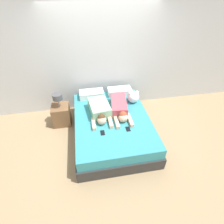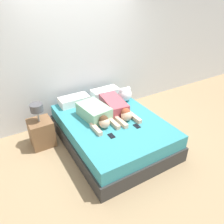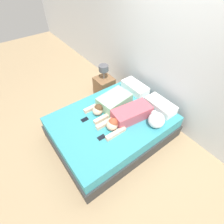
{
  "view_description": "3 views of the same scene",
  "coord_description": "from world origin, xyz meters",
  "px_view_note": "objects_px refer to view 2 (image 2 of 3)",
  "views": [
    {
      "loc": [
        -0.5,
        -2.77,
        2.9
      ],
      "look_at": [
        0.0,
        0.0,
        0.66
      ],
      "focal_mm": 28.0,
      "sensor_mm": 36.0,
      "label": 1
    },
    {
      "loc": [
        -1.66,
        -2.78,
        2.57
      ],
      "look_at": [
        0.0,
        0.0,
        0.66
      ],
      "focal_mm": 35.0,
      "sensor_mm": 36.0,
      "label": 2
    },
    {
      "loc": [
        1.71,
        -1.29,
        2.8
      ],
      "look_at": [
        0.0,
        0.0,
        0.66
      ],
      "focal_mm": 28.0,
      "sensor_mm": 36.0,
      "label": 3
    }
  ],
  "objects_px": {
    "pillow_head_left": "(74,100)",
    "cell_phone_left": "(111,136)",
    "pillow_head_right": "(105,93)",
    "nightstand": "(41,131)",
    "cell_phone_right": "(137,126)",
    "bed": "(112,131)",
    "person_left": "(96,113)",
    "plush_toy": "(125,94)",
    "person_right": "(116,107)"
  },
  "relations": [
    {
      "from": "pillow_head_left",
      "to": "cell_phone_left",
      "type": "relative_size",
      "value": 4.51
    },
    {
      "from": "pillow_head_left",
      "to": "pillow_head_right",
      "type": "xyz_separation_m",
      "value": [
        0.7,
        0.0,
        0.0
      ]
    },
    {
      "from": "nightstand",
      "to": "cell_phone_left",
      "type": "bearing_deg",
      "value": -50.02
    },
    {
      "from": "cell_phone_right",
      "to": "cell_phone_left",
      "type": "bearing_deg",
      "value": -178.37
    },
    {
      "from": "cell_phone_right",
      "to": "bed",
      "type": "bearing_deg",
      "value": 121.56
    },
    {
      "from": "person_left",
      "to": "nightstand",
      "type": "xyz_separation_m",
      "value": [
        -0.88,
        0.45,
        -0.33
      ]
    },
    {
      "from": "cell_phone_left",
      "to": "plush_toy",
      "type": "bearing_deg",
      "value": 46.67
    },
    {
      "from": "pillow_head_left",
      "to": "bed",
      "type": "bearing_deg",
      "value": -67.97
    },
    {
      "from": "cell_phone_left",
      "to": "nightstand",
      "type": "distance_m",
      "value": 1.35
    },
    {
      "from": "bed",
      "to": "person_right",
      "type": "height_order",
      "value": "person_right"
    },
    {
      "from": "pillow_head_right",
      "to": "person_left",
      "type": "relative_size",
      "value": 0.65
    },
    {
      "from": "person_right",
      "to": "cell_phone_left",
      "type": "relative_size",
      "value": 7.92
    },
    {
      "from": "pillow_head_left",
      "to": "nightstand",
      "type": "relative_size",
      "value": 0.69
    },
    {
      "from": "bed",
      "to": "cell_phone_left",
      "type": "distance_m",
      "value": 0.55
    },
    {
      "from": "bed",
      "to": "plush_toy",
      "type": "bearing_deg",
      "value": 39.36
    },
    {
      "from": "bed",
      "to": "person_left",
      "type": "xyz_separation_m",
      "value": [
        -0.23,
        0.16,
        0.37
      ]
    },
    {
      "from": "person_left",
      "to": "cell_phone_left",
      "type": "xyz_separation_m",
      "value": [
        -0.02,
        -0.57,
        -0.11
      ]
    },
    {
      "from": "cell_phone_right",
      "to": "pillow_head_right",
      "type": "bearing_deg",
      "value": 85.29
    },
    {
      "from": "person_right",
      "to": "nightstand",
      "type": "height_order",
      "value": "nightstand"
    },
    {
      "from": "person_left",
      "to": "nightstand",
      "type": "height_order",
      "value": "nightstand"
    },
    {
      "from": "pillow_head_right",
      "to": "plush_toy",
      "type": "bearing_deg",
      "value": -57.82
    },
    {
      "from": "bed",
      "to": "person_left",
      "type": "bearing_deg",
      "value": 146.05
    },
    {
      "from": "pillow_head_right",
      "to": "cell_phone_left",
      "type": "height_order",
      "value": "pillow_head_right"
    },
    {
      "from": "person_right",
      "to": "cell_phone_right",
      "type": "relative_size",
      "value": 7.92
    },
    {
      "from": "person_left",
      "to": "cell_phone_right",
      "type": "relative_size",
      "value": 6.9
    },
    {
      "from": "bed",
      "to": "plush_toy",
      "type": "distance_m",
      "value": 0.86
    },
    {
      "from": "cell_phone_right",
      "to": "nightstand",
      "type": "distance_m",
      "value": 1.71
    },
    {
      "from": "pillow_head_left",
      "to": "cell_phone_right",
      "type": "relative_size",
      "value": 4.51
    },
    {
      "from": "pillow_head_right",
      "to": "cell_phone_left",
      "type": "distance_m",
      "value": 1.42
    },
    {
      "from": "plush_toy",
      "to": "nightstand",
      "type": "relative_size",
      "value": 0.35
    },
    {
      "from": "pillow_head_left",
      "to": "pillow_head_right",
      "type": "distance_m",
      "value": 0.7
    },
    {
      "from": "person_right",
      "to": "nightstand",
      "type": "distance_m",
      "value": 1.42
    },
    {
      "from": "bed",
      "to": "cell_phone_right",
      "type": "distance_m",
      "value": 0.54
    },
    {
      "from": "cell_phone_left",
      "to": "plush_toy",
      "type": "relative_size",
      "value": 0.44
    },
    {
      "from": "pillow_head_right",
      "to": "nightstand",
      "type": "bearing_deg",
      "value": -170.05
    },
    {
      "from": "nightstand",
      "to": "pillow_head_left",
      "type": "bearing_deg",
      "value": 18.58
    },
    {
      "from": "pillow_head_right",
      "to": "person_right",
      "type": "height_order",
      "value": "person_right"
    },
    {
      "from": "cell_phone_right",
      "to": "nightstand",
      "type": "relative_size",
      "value": 0.15
    },
    {
      "from": "cell_phone_right",
      "to": "plush_toy",
      "type": "distance_m",
      "value": 0.96
    },
    {
      "from": "pillow_head_left",
      "to": "cell_phone_left",
      "type": "height_order",
      "value": "pillow_head_left"
    },
    {
      "from": "cell_phone_left",
      "to": "pillow_head_left",
      "type": "bearing_deg",
      "value": 94.13
    },
    {
      "from": "plush_toy",
      "to": "nightstand",
      "type": "height_order",
      "value": "nightstand"
    },
    {
      "from": "bed",
      "to": "cell_phone_left",
      "type": "height_order",
      "value": "cell_phone_left"
    },
    {
      "from": "nightstand",
      "to": "person_right",
      "type": "bearing_deg",
      "value": -18.14
    },
    {
      "from": "person_right",
      "to": "cell_phone_left",
      "type": "height_order",
      "value": "person_right"
    },
    {
      "from": "cell_phone_left",
      "to": "cell_phone_right",
      "type": "xyz_separation_m",
      "value": [
        0.5,
        0.01,
        0.0
      ]
    },
    {
      "from": "plush_toy",
      "to": "nightstand",
      "type": "bearing_deg",
      "value": 175.83
    },
    {
      "from": "plush_toy",
      "to": "pillow_head_right",
      "type": "bearing_deg",
      "value": 122.18
    },
    {
      "from": "bed",
      "to": "plush_toy",
      "type": "relative_size",
      "value": 7.38
    },
    {
      "from": "cell_phone_left",
      "to": "pillow_head_right",
      "type": "bearing_deg",
      "value": 64.6
    }
  ]
}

